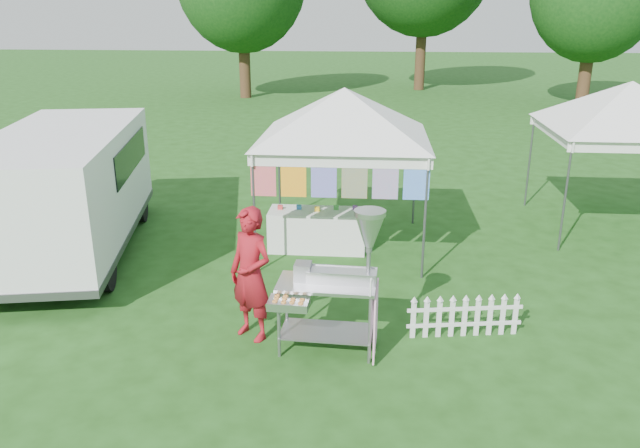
{
  "coord_description": "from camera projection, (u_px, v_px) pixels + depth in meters",
  "views": [
    {
      "loc": [
        0.53,
        -7.73,
        4.34
      ],
      "look_at": [
        -0.27,
        1.55,
        1.1
      ],
      "focal_mm": 35.0,
      "sensor_mm": 36.0,
      "label": 1
    }
  ],
  "objects": [
    {
      "name": "vendor",
      "position": [
        251.0,
        274.0,
        8.4
      ],
      "size": [
        0.82,
        0.75,
        1.87
      ],
      "primitive_type": "imported",
      "rotation": [
        0.0,
        0.0,
        -0.57
      ],
      "color": "maroon",
      "rests_on": "ground"
    },
    {
      "name": "canopy_main",
      "position": [
        344.0,
        88.0,
        11.05
      ],
      "size": [
        4.24,
        4.24,
        3.45
      ],
      "color": "#59595E",
      "rests_on": "ground"
    },
    {
      "name": "cargo_van",
      "position": [
        68.0,
        188.0,
        11.39
      ],
      "size": [
        3.2,
        5.79,
        2.27
      ],
      "rotation": [
        0.0,
        0.0,
        0.2
      ],
      "color": "white",
      "rests_on": "ground"
    },
    {
      "name": "ground",
      "position": [
        330.0,
        335.0,
        8.74
      ],
      "size": [
        120.0,
        120.0,
        0.0
      ],
      "primitive_type": "plane",
      "color": "#1D4614",
      "rests_on": "ground"
    },
    {
      "name": "donut_cart",
      "position": [
        343.0,
        271.0,
        7.96
      ],
      "size": [
        1.45,
        0.92,
        1.96
      ],
      "rotation": [
        0.0,
        0.0,
        -0.05
      ],
      "color": "gray",
      "rests_on": "ground"
    },
    {
      "name": "picket_fence",
      "position": [
        465.0,
        317.0,
        8.61
      ],
      "size": [
        1.6,
        0.28,
        0.56
      ],
      "rotation": [
        0.0,
        0.0,
        0.16
      ],
      "color": "white",
      "rests_on": "ground"
    },
    {
      "name": "display_table",
      "position": [
        317.0,
        230.0,
        11.71
      ],
      "size": [
        1.8,
        0.7,
        0.77
      ],
      "primitive_type": "cube",
      "color": "white",
      "rests_on": "ground"
    },
    {
      "name": "canopy_right",
      "position": [
        633.0,
        81.0,
        12.02
      ],
      "size": [
        4.24,
        4.24,
        3.45
      ],
      "color": "#59595E",
      "rests_on": "ground"
    }
  ]
}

